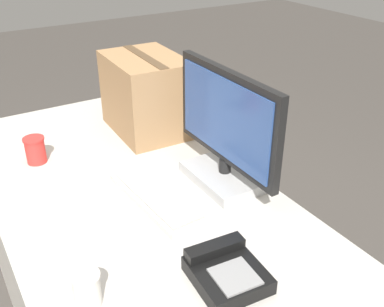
% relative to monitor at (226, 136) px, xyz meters
% --- Properties ---
extents(office_desk, '(1.80, 0.90, 0.74)m').
position_rel_monitor_xyz_m(office_desk, '(-0.12, -0.32, -0.56)').
color(office_desk, beige).
rests_on(office_desk, ground_plane).
extents(monitor, '(0.55, 0.21, 0.42)m').
position_rel_monitor_xyz_m(monitor, '(0.00, 0.00, 0.00)').
color(monitor, '#B7B7B7').
rests_on(monitor, office_desk).
extents(keyboard, '(0.43, 0.17, 0.03)m').
position_rel_monitor_xyz_m(keyboard, '(-0.01, -0.27, -0.17)').
color(keyboard, beige).
rests_on(keyboard, office_desk).
extents(desk_phone, '(0.21, 0.20, 0.07)m').
position_rel_monitor_xyz_m(desk_phone, '(0.41, -0.28, -0.16)').
color(desk_phone, black).
rests_on(desk_phone, office_desk).
extents(paper_cup_left, '(0.08, 0.08, 0.11)m').
position_rel_monitor_xyz_m(paper_cup_left, '(-0.50, -0.55, -0.13)').
color(paper_cup_left, red).
rests_on(paper_cup_left, office_desk).
extents(paper_cup_right, '(0.08, 0.08, 0.10)m').
position_rel_monitor_xyz_m(paper_cup_right, '(0.30, -0.63, -0.14)').
color(paper_cup_right, white).
rests_on(paper_cup_right, office_desk).
extents(spoon, '(0.03, 0.15, 0.00)m').
position_rel_monitor_xyz_m(spoon, '(0.03, -0.59, -0.18)').
color(spoon, silver).
rests_on(spoon, office_desk).
extents(cardboard_box, '(0.40, 0.30, 0.34)m').
position_rel_monitor_xyz_m(cardboard_box, '(-0.54, -0.04, -0.02)').
color(cardboard_box, '#9E754C').
rests_on(cardboard_box, office_desk).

